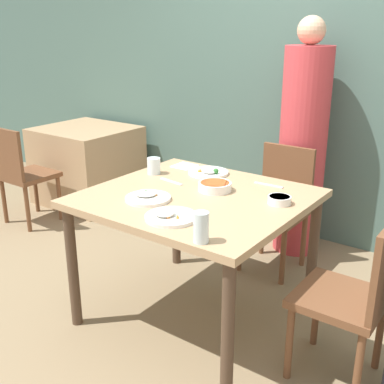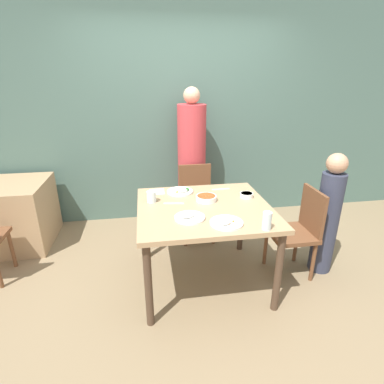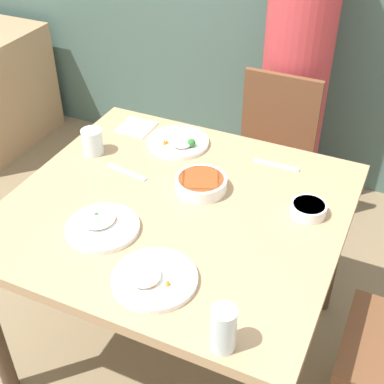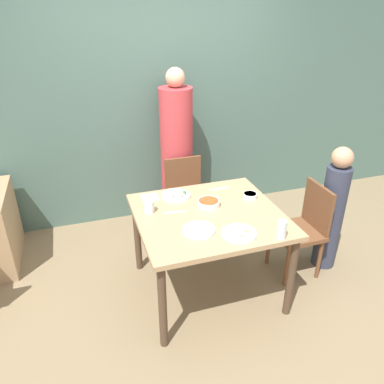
% 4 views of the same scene
% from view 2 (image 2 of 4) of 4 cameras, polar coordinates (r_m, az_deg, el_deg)
% --- Properties ---
extents(ground_plane, '(10.00, 10.00, 0.00)m').
position_cam_2_polar(ground_plane, '(2.98, 2.11, -16.27)').
color(ground_plane, '#847051').
extents(wall_back, '(10.00, 0.06, 2.70)m').
position_cam_2_polar(wall_back, '(3.88, -2.04, 14.35)').
color(wall_back, '#4C6B60').
rests_on(wall_back, ground_plane).
extents(dining_table, '(1.14, 1.06, 0.76)m').
position_cam_2_polar(dining_table, '(2.62, 2.31, -4.49)').
color(dining_table, tan).
rests_on(dining_table, ground_plane).
extents(chair_adult_spot, '(0.40, 0.40, 0.86)m').
position_cam_2_polar(chair_adult_spot, '(3.50, 0.83, -1.38)').
color(chair_adult_spot, brown).
rests_on(chair_adult_spot, ground_plane).
extents(chair_child_spot, '(0.40, 0.40, 0.86)m').
position_cam_2_polar(chair_child_spot, '(3.01, 19.57, -6.66)').
color(chair_child_spot, brown).
rests_on(chair_child_spot, ground_plane).
extents(person_adult, '(0.34, 0.34, 1.70)m').
position_cam_2_polar(person_adult, '(3.72, -0.06, 5.23)').
color(person_adult, '#C63D42').
rests_on(person_adult, ground_plane).
extents(person_child, '(0.21, 0.21, 1.19)m').
position_cam_2_polar(person_child, '(3.11, 24.39, -4.35)').
color(person_child, '#33384C').
rests_on(person_child, ground_plane).
extents(bowl_curry, '(0.19, 0.19, 0.05)m').
position_cam_2_polar(bowl_curry, '(2.69, 2.73, -1.15)').
color(bowl_curry, white).
rests_on(bowl_curry, dining_table).
extents(plate_rice_adult, '(0.24, 0.24, 0.04)m').
position_cam_2_polar(plate_rice_adult, '(2.37, -0.60, -4.76)').
color(plate_rice_adult, white).
rests_on(plate_rice_adult, dining_table).
extents(plate_rice_child, '(0.25, 0.25, 0.05)m').
position_cam_2_polar(plate_rice_child, '(2.89, -2.19, 0.14)').
color(plate_rice_child, white).
rests_on(plate_rice_child, dining_table).
extents(plate_noodles, '(0.25, 0.25, 0.05)m').
position_cam_2_polar(plate_noodles, '(2.29, 6.50, -5.80)').
color(plate_noodles, white).
rests_on(plate_noodles, dining_table).
extents(bowl_rice_small, '(0.12, 0.12, 0.04)m').
position_cam_2_polar(bowl_rice_small, '(2.82, 10.35, -0.55)').
color(bowl_rice_small, white).
rests_on(bowl_rice_small, dining_table).
extents(glass_water_tall, '(0.07, 0.07, 0.14)m').
position_cam_2_polar(glass_water_tall, '(2.25, 14.08, -5.36)').
color(glass_water_tall, silver).
rests_on(glass_water_tall, dining_table).
extents(glass_water_short, '(0.08, 0.08, 0.10)m').
position_cam_2_polar(glass_water_short, '(2.68, -7.73, -0.91)').
color(glass_water_short, silver).
rests_on(glass_water_short, dining_table).
extents(napkin_folded, '(0.14, 0.14, 0.01)m').
position_cam_2_polar(napkin_folded, '(2.92, -6.69, 0.06)').
color(napkin_folded, white).
rests_on(napkin_folded, dining_table).
extents(fork_steel, '(0.18, 0.03, 0.01)m').
position_cam_2_polar(fork_steel, '(2.98, 5.50, 0.55)').
color(fork_steel, silver).
rests_on(fork_steel, dining_table).
extents(spoon_steel, '(0.18, 0.05, 0.01)m').
position_cam_2_polar(spoon_steel, '(2.64, -3.47, -2.17)').
color(spoon_steel, silver).
rests_on(spoon_steel, dining_table).
extents(background_table, '(0.84, 0.78, 0.73)m').
position_cam_2_polar(background_table, '(3.94, -31.31, -3.68)').
color(background_table, tan).
rests_on(background_table, ground_plane).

